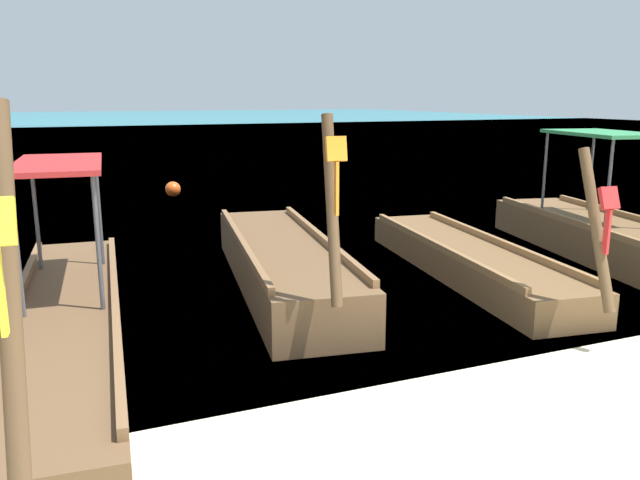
% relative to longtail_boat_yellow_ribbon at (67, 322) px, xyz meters
% --- Properties ---
extents(ground, '(120.00, 120.00, 0.00)m').
position_rel_longtail_boat_yellow_ribbon_xyz_m(ground, '(2.96, -3.68, -0.32)').
color(ground, beige).
extents(sea_water, '(120.00, 120.00, 0.00)m').
position_rel_longtail_boat_yellow_ribbon_xyz_m(sea_water, '(2.96, 57.88, -0.32)').
color(sea_water, '#147A89').
rests_on(sea_water, ground).
extents(longtail_boat_yellow_ribbon, '(1.61, 7.37, 2.73)m').
position_rel_longtail_boat_yellow_ribbon_xyz_m(longtail_boat_yellow_ribbon, '(0.00, 0.00, 0.00)').
color(longtail_boat_yellow_ribbon, brown).
rests_on(longtail_boat_yellow_ribbon, ground).
extents(longtail_boat_orange_ribbon, '(2.02, 5.73, 2.57)m').
position_rel_longtail_boat_yellow_ribbon_xyz_m(longtail_boat_orange_ribbon, '(2.98, 1.36, 0.02)').
color(longtail_boat_orange_ribbon, brown).
rests_on(longtail_boat_orange_ribbon, ground).
extents(longtail_boat_red_ribbon, '(1.82, 5.97, 2.19)m').
position_rel_longtail_boat_yellow_ribbon_xyz_m(longtail_boat_red_ribbon, '(5.84, 0.80, -0.07)').
color(longtail_boat_red_ribbon, brown).
rests_on(longtail_boat_red_ribbon, ground).
extents(longtail_boat_turquoise_ribbon, '(2.59, 6.80, 2.37)m').
position_rel_longtail_boat_yellow_ribbon_xyz_m(longtail_boat_turquoise_ribbon, '(8.64, 0.43, 0.04)').
color(longtail_boat_turquoise_ribbon, brown).
rests_on(longtail_boat_turquoise_ribbon, ground).
extents(mooring_buoy_far, '(0.42, 0.42, 0.42)m').
position_rel_longtail_boat_yellow_ribbon_xyz_m(mooring_buoy_far, '(2.99, 10.58, -0.10)').
color(mooring_buoy_far, '#EA5119').
rests_on(mooring_buoy_far, sea_water).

